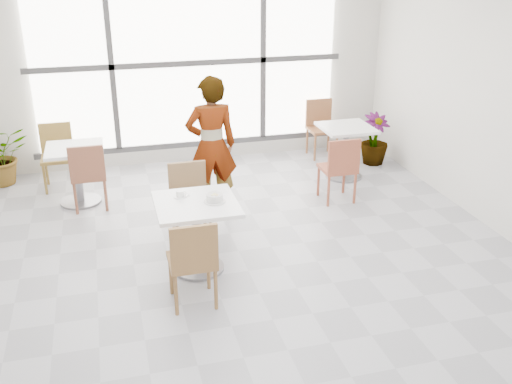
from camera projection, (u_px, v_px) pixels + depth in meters
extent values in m
plane|color=#9E9EA5|center=(248.00, 271.00, 5.97)|extent=(7.00, 7.00, 0.00)
plane|color=silver|center=(189.00, 62.00, 8.50)|extent=(6.00, 0.00, 6.00)
plane|color=silver|center=(468.00, 383.00, 2.28)|extent=(6.00, 0.00, 6.00)
cube|color=white|center=(189.00, 63.00, 8.45)|extent=(4.40, 0.04, 2.40)
cube|color=#3F3F42|center=(190.00, 63.00, 8.42)|extent=(4.60, 0.05, 0.08)
cube|color=#3F3F42|center=(111.00, 67.00, 8.16)|extent=(0.08, 0.05, 2.40)
cube|color=#3F3F42|center=(263.00, 60.00, 8.68)|extent=(0.08, 0.05, 2.40)
cube|color=#3F3F42|center=(193.00, 144.00, 8.90)|extent=(4.60, 0.05, 0.08)
cube|color=white|center=(196.00, 204.00, 5.73)|extent=(0.80, 0.80, 0.04)
cylinder|color=gray|center=(198.00, 238.00, 5.87)|extent=(0.10, 0.10, 0.71)
cylinder|color=gray|center=(199.00, 268.00, 6.01)|extent=(0.52, 0.52, 0.03)
cube|color=olive|center=(192.00, 261.00, 5.30)|extent=(0.42, 0.42, 0.04)
cube|color=olive|center=(194.00, 248.00, 5.05)|extent=(0.42, 0.04, 0.42)
cylinder|color=olive|center=(208.00, 270.00, 5.59)|extent=(0.04, 0.04, 0.41)
cylinder|color=olive|center=(216.00, 289.00, 5.27)|extent=(0.04, 0.04, 0.41)
cylinder|color=olive|center=(171.00, 275.00, 5.51)|extent=(0.04, 0.04, 0.41)
cylinder|color=olive|center=(176.00, 295.00, 5.19)|extent=(0.04, 0.04, 0.41)
cube|color=olive|center=(191.00, 205.00, 6.44)|extent=(0.42, 0.42, 0.04)
cube|color=olive|center=(187.00, 180.00, 6.51)|extent=(0.42, 0.04, 0.42)
cylinder|color=olive|center=(178.00, 232.00, 6.32)|extent=(0.04, 0.04, 0.41)
cylinder|color=olive|center=(173.00, 219.00, 6.64)|extent=(0.04, 0.04, 0.41)
cylinder|color=olive|center=(211.00, 229.00, 6.41)|extent=(0.04, 0.04, 0.41)
cylinder|color=olive|center=(205.00, 215.00, 6.73)|extent=(0.04, 0.04, 0.41)
cylinder|color=silver|center=(215.00, 201.00, 5.73)|extent=(0.21, 0.21, 0.01)
cylinder|color=silver|center=(215.00, 198.00, 5.71)|extent=(0.16, 0.16, 0.07)
torus|color=silver|center=(215.00, 195.00, 5.70)|extent=(0.16, 0.16, 0.01)
cylinder|color=tan|center=(215.00, 198.00, 5.71)|extent=(0.14, 0.14, 0.05)
cylinder|color=beige|center=(217.00, 194.00, 5.71)|extent=(0.03, 0.03, 0.01)
cylinder|color=beige|center=(217.00, 195.00, 5.68)|extent=(0.03, 0.03, 0.02)
cylinder|color=#F3EE9D|center=(214.00, 195.00, 5.70)|extent=(0.03, 0.03, 0.01)
cylinder|color=beige|center=(216.00, 196.00, 5.68)|extent=(0.03, 0.03, 0.02)
cylinder|color=beige|center=(212.00, 195.00, 5.68)|extent=(0.03, 0.03, 0.02)
cylinder|color=#F7ED9F|center=(215.00, 194.00, 5.69)|extent=(0.03, 0.03, 0.02)
cylinder|color=beige|center=(217.00, 196.00, 5.67)|extent=(0.03, 0.03, 0.01)
cylinder|color=beige|center=(213.00, 197.00, 5.66)|extent=(0.03, 0.03, 0.01)
cylinder|color=beige|center=(216.00, 196.00, 5.67)|extent=(0.03, 0.03, 0.02)
cylinder|color=#F7E69F|center=(214.00, 194.00, 5.71)|extent=(0.03, 0.03, 0.02)
cylinder|color=white|center=(180.00, 197.00, 5.84)|extent=(0.13, 0.13, 0.01)
cylinder|color=white|center=(180.00, 194.00, 5.83)|extent=(0.08, 0.08, 0.06)
torus|color=white|center=(184.00, 193.00, 5.84)|extent=(0.05, 0.01, 0.05)
cylinder|color=black|center=(180.00, 191.00, 5.82)|extent=(0.07, 0.07, 0.00)
cube|color=silver|center=(185.00, 196.00, 5.83)|extent=(0.09, 0.05, 0.00)
sphere|color=silver|center=(189.00, 195.00, 5.85)|extent=(0.02, 0.02, 0.02)
imported|color=black|center=(211.00, 146.00, 7.01)|extent=(0.63, 0.43, 1.70)
cube|color=white|center=(74.00, 149.00, 7.28)|extent=(0.70, 0.70, 0.04)
cylinder|color=slate|center=(78.00, 177.00, 7.43)|extent=(0.10, 0.10, 0.71)
cylinder|color=slate|center=(81.00, 201.00, 7.56)|extent=(0.52, 0.52, 0.03)
cube|color=white|center=(346.00, 128.00, 8.12)|extent=(0.70, 0.70, 0.04)
cylinder|color=gray|center=(345.00, 153.00, 8.26)|extent=(0.10, 0.10, 0.71)
cylinder|color=gray|center=(343.00, 176.00, 8.40)|extent=(0.52, 0.52, 0.03)
cube|color=brown|center=(89.00, 175.00, 7.27)|extent=(0.42, 0.42, 0.04)
cube|color=brown|center=(87.00, 163.00, 7.01)|extent=(0.42, 0.04, 0.42)
cylinder|color=brown|center=(105.00, 185.00, 7.56)|extent=(0.04, 0.04, 0.41)
cylinder|color=brown|center=(106.00, 196.00, 7.24)|extent=(0.04, 0.04, 0.41)
cylinder|color=brown|center=(76.00, 188.00, 7.48)|extent=(0.04, 0.04, 0.41)
cylinder|color=brown|center=(76.00, 199.00, 7.16)|extent=(0.04, 0.04, 0.41)
cube|color=olive|center=(58.00, 158.00, 7.85)|extent=(0.42, 0.42, 0.04)
cube|color=olive|center=(56.00, 138.00, 7.93)|extent=(0.42, 0.04, 0.42)
cylinder|color=olive|center=(45.00, 180.00, 7.73)|extent=(0.04, 0.04, 0.41)
cylinder|color=olive|center=(47.00, 171.00, 8.05)|extent=(0.04, 0.04, 0.41)
cylinder|color=olive|center=(73.00, 177.00, 7.82)|extent=(0.04, 0.04, 0.41)
cylinder|color=olive|center=(74.00, 168.00, 8.14)|extent=(0.04, 0.04, 0.41)
cube|color=#9D4C34|center=(337.00, 168.00, 7.49)|extent=(0.42, 0.42, 0.04)
cube|color=#9D4C34|center=(344.00, 156.00, 7.23)|extent=(0.42, 0.04, 0.42)
cylinder|color=#9D4C34|center=(344.00, 178.00, 7.78)|extent=(0.04, 0.04, 0.41)
cylinder|color=#9D4C34|center=(355.00, 188.00, 7.46)|extent=(0.04, 0.04, 0.41)
cylinder|color=#9D4C34|center=(318.00, 181.00, 7.70)|extent=(0.04, 0.04, 0.41)
cylinder|color=#9D4C34|center=(328.00, 191.00, 7.38)|extent=(0.04, 0.04, 0.41)
cube|color=#945C37|center=(322.00, 130.00, 9.07)|extent=(0.42, 0.42, 0.04)
cube|color=#945C37|center=(319.00, 112.00, 9.15)|extent=(0.42, 0.04, 0.42)
cylinder|color=#945C37|center=(315.00, 148.00, 8.95)|extent=(0.04, 0.04, 0.41)
cylinder|color=#945C37|center=(307.00, 141.00, 9.27)|extent=(0.04, 0.04, 0.41)
cylinder|color=#945C37|center=(337.00, 146.00, 9.04)|extent=(0.04, 0.04, 0.41)
cylinder|color=#945C37|center=(328.00, 139.00, 9.36)|extent=(0.04, 0.04, 0.41)
imported|color=#538046|center=(0.00, 156.00, 8.02)|extent=(0.92, 0.87, 0.81)
imported|color=#4C7438|center=(374.00, 139.00, 8.78)|extent=(0.47, 0.47, 0.77)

